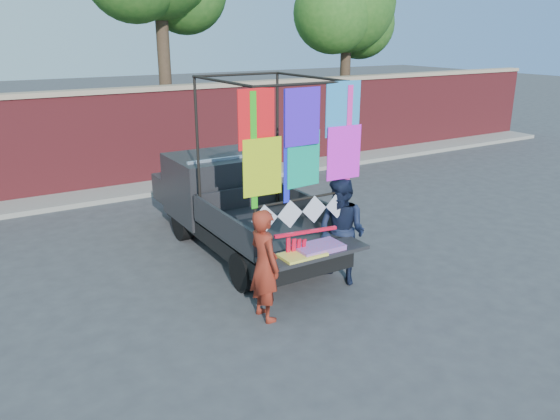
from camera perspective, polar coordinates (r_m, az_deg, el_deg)
ground at (r=9.44m, az=0.46°, el=-6.81°), size 90.00×90.00×0.00m
brick_wall at (r=15.21m, az=-13.59°, el=7.60°), size 30.00×0.45×2.61m
curb at (r=14.84m, az=-12.39°, el=2.40°), size 30.00×1.20×0.12m
tree_right at (r=19.54m, az=7.27°, el=20.29°), size 4.20×3.30×6.62m
pickup_truck at (r=10.67m, az=-5.35°, el=0.88°), size 2.08×5.23×3.29m
woman at (r=7.78m, az=-1.63°, el=-5.78°), size 0.41×0.62×1.66m
man at (r=8.93m, az=6.45°, el=-2.28°), size 0.92×1.03×1.77m
streamer_bundle at (r=8.25m, az=2.09°, el=-3.82°), size 1.02×0.19×0.70m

